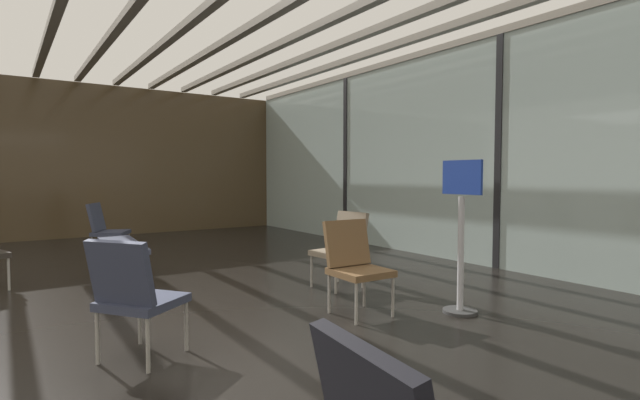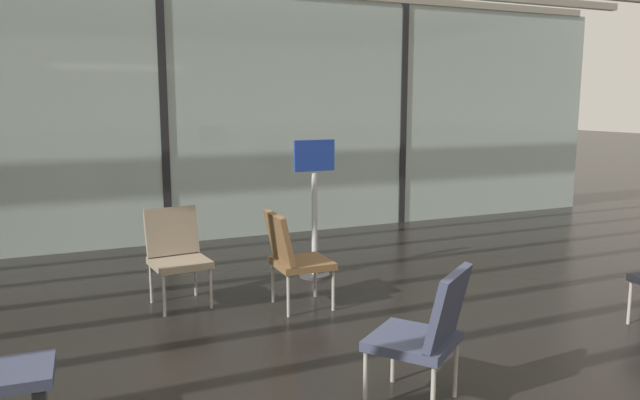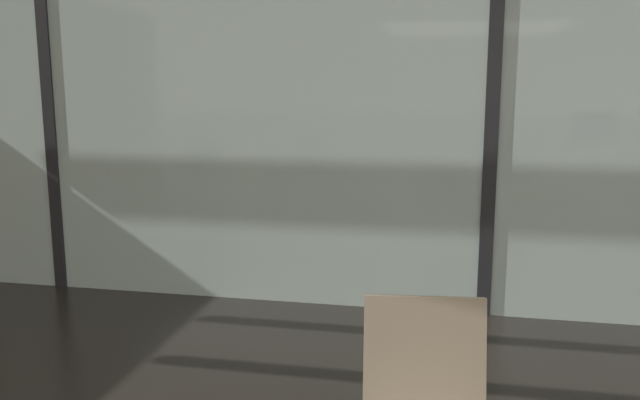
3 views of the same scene
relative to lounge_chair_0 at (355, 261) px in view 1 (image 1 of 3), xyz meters
The scene contains 11 objects.
ground_plane 2.32m from the lounge_chair_0, 104.76° to the right, with size 60.00×60.00×0.00m, color black.
glass_curtain_wall 3.26m from the lounge_chair_0, 100.87° to the left, with size 14.00×0.08×3.23m, color #A3B7B2.
window_mullion_0 5.19m from the lounge_chair_0, 143.59° to the left, with size 0.10×0.12×3.23m, color black.
window_mullion_1 3.26m from the lounge_chair_0, 100.87° to the left, with size 0.10×0.12×3.23m, color black.
side_wall_left_panels 7.63m from the lounge_chair_0, behind, with size 0.10×11.20×3.23m, color #473823.
lounge_chair_0 is the anchor object (origin of this frame).
lounge_chair_2 4.72m from the lounge_chair_0, 162.50° to the right, with size 0.67×0.69×0.87m.
lounge_chair_4 2.00m from the lounge_chair_0, 87.82° to the right, with size 0.70×0.71×0.87m.
lounge_chair_5 1.07m from the lounge_chair_0, 149.42° to the left, with size 0.53×0.57×0.87m.
waiting_bench 3.11m from the lounge_chair_0, 150.49° to the right, with size 1.52×0.48×0.47m.
info_sign 1.01m from the lounge_chair_0, 55.63° to the left, with size 0.44×0.32×1.44m.
Camera 1 is at (4.04, -0.54, 1.29)m, focal length 26.50 mm.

